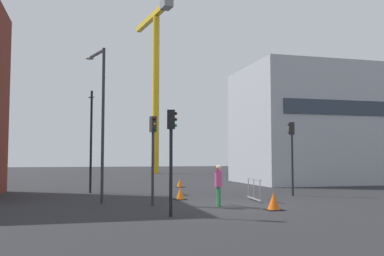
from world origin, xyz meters
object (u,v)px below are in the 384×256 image
pedestrian_walking (219,182)px  traffic_cone_orange (180,194)px  traffic_light_median (153,145)px  traffic_cone_striped (274,202)px  traffic_cone_by_barrier (180,183)px  construction_crane (156,68)px  streetlamp_tall (101,110)px  streetlamp_short (91,130)px  traffic_light_near (292,146)px  traffic_light_crosswalk (171,144)px

pedestrian_walking → traffic_cone_orange: (-0.94, 3.34, -0.76)m
traffic_light_median → traffic_cone_striped: bearing=-31.9°
traffic_light_median → traffic_cone_by_barrier: 11.76m
construction_crane → traffic_light_median: size_ratio=5.59×
streetlamp_tall → streetlamp_short: bearing=93.2°
traffic_light_near → pedestrian_walking: bearing=-145.3°
streetlamp_tall → traffic_cone_striped: streetlamp_tall is taller
construction_crane → traffic_light_near: bearing=-86.7°
traffic_light_near → traffic_light_median: bearing=-161.3°
traffic_light_median → streetlamp_short: bearing=107.9°
streetlamp_tall → traffic_cone_striped: size_ratio=10.53×
traffic_light_crosswalk → traffic_light_near: bearing=38.0°
pedestrian_walking → traffic_cone_striped: 2.59m
traffic_light_near → pedestrian_walking: traffic_light_near is taller
pedestrian_walking → traffic_cone_striped: size_ratio=2.56×
streetlamp_short → traffic_cone_orange: streetlamp_short is taller
traffic_light_crosswalk → traffic_light_near: traffic_light_near is taller
streetlamp_short → traffic_cone_by_barrier: (6.27, 3.02, -3.47)m
streetlamp_tall → traffic_cone_orange: size_ratio=12.11×
traffic_cone_striped → traffic_light_near: bearing=55.9°
traffic_light_crosswalk → pedestrian_walking: traffic_light_crosswalk is taller
streetlamp_tall → traffic_light_median: bearing=-41.4°
traffic_cone_by_barrier → streetlamp_tall: bearing=-123.5°
streetlamp_tall → traffic_light_crosswalk: (2.30, -5.53, -1.79)m
construction_crane → streetlamp_short: (-8.82, -29.06, -10.37)m
traffic_light_median → pedestrian_walking: size_ratio=2.22×
construction_crane → traffic_cone_orange: bearing=-97.4°
streetlamp_tall → streetlamp_short: 5.97m
pedestrian_walking → traffic_cone_orange: 3.55m
traffic_light_median → traffic_cone_orange: size_ratio=6.51×
traffic_light_median → traffic_cone_orange: bearing=52.3°
traffic_light_near → traffic_cone_by_barrier: (-4.54, 8.10, -2.44)m
traffic_light_median → traffic_cone_striped: size_ratio=5.66×
pedestrian_walking → construction_crane: bearing=84.6°
construction_crane → traffic_cone_striped: 42.10m
traffic_cone_striped → traffic_cone_orange: bearing=117.9°
traffic_light_median → traffic_cone_orange: 3.75m
construction_crane → traffic_light_near: size_ratio=5.41×
traffic_light_near → traffic_light_crosswalk: bearing=-142.0°
streetlamp_short → pedestrian_walking: size_ratio=3.46×
traffic_light_crosswalk → traffic_light_median: 3.58m
traffic_light_crosswalk → traffic_light_near: (8.18, 6.38, 0.14)m
construction_crane → traffic_light_near: construction_crane is taller
traffic_light_median → streetlamp_tall: bearing=138.6°
traffic_light_near → construction_crane: bearing=93.3°
construction_crane → traffic_light_median: (-6.28, -36.94, -11.48)m
streetlamp_short → traffic_cone_orange: bearing=-52.2°
traffic_light_crosswalk → traffic_cone_striped: 5.01m
streetlamp_tall → traffic_light_near: (10.48, 0.85, -1.65)m
streetlamp_tall → traffic_cone_orange: bearing=5.1°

